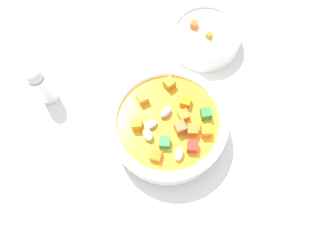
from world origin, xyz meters
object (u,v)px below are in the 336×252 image
Objects in this scene: soup_bowl_main at (168,125)px; pepper_shaker at (41,85)px; spoon at (250,189)px; side_bowl_small at (206,36)px.

pepper_shaker is (13.42, 20.17, 1.36)cm from soup_bowl_main.
side_bowl_small is at bearing 57.26° from spoon.
pepper_shaker is (27.80, 30.81, 4.40)cm from spoon.
pepper_shaker reaches higher than spoon.
soup_bowl_main is at bearing 142.68° from side_bowl_small.
soup_bowl_main is 1.19× the size of spoon.
pepper_shaker reaches higher than soup_bowl_main.
soup_bowl_main reaches higher than side_bowl_small.
soup_bowl_main is 18.15cm from spoon.
spoon is at bearing -143.49° from soup_bowl_main.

